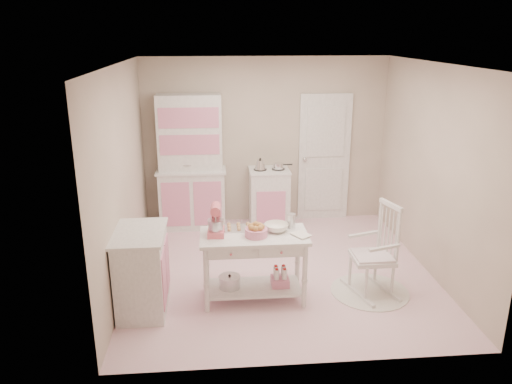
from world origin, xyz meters
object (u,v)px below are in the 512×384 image
hutch (191,163)px  stove (269,198)px  rocking_chair (373,250)px  base_cabinet (142,271)px  bread_basket (256,232)px  work_table (254,267)px  stand_mixer (216,221)px

hutch → stove: size_ratio=2.26×
rocking_chair → base_cabinet: bearing=166.2°
hutch → rocking_chair: size_ratio=1.89×
rocking_chair → bread_basket: (-1.36, -0.08, 0.30)m
stove → base_cabinet: same height
base_cabinet → work_table: bearing=4.8°
stove → bread_basket: (-0.41, -2.32, 0.39)m
rocking_chair → stove: bearing=96.4°
hutch → base_cabinet: 2.54m
base_cabinet → work_table: (1.24, 0.10, -0.06)m
base_cabinet → bread_basket: 1.32m
stove → work_table: bearing=-100.6°
work_table → bread_basket: bearing=-68.2°
hutch → stove: hutch is taller
base_cabinet → hutch: bearing=79.2°
base_cabinet → stand_mixer: size_ratio=2.71×
base_cabinet → stand_mixer: 0.97m
base_cabinet → stand_mixer: stand_mixer is taller
stove → work_table: (-0.43, -2.27, -0.06)m
stand_mixer → work_table: bearing=0.3°
work_table → bread_basket: bread_basket is taller
rocking_chair → work_table: bearing=164.4°
hutch → work_table: (0.77, -2.32, -0.64)m
base_cabinet → work_table: 1.24m
bread_basket → stand_mixer: bearing=171.0°
work_table → base_cabinet: bearing=-175.2°
rocking_chair → bread_basket: 1.40m
stand_mixer → rocking_chair: bearing=3.3°
base_cabinet → rocking_chair: bearing=2.8°
base_cabinet → rocking_chair: (2.62, 0.13, 0.09)m
stove → rocking_chair: rocking_chair is taller
stove → base_cabinet: size_ratio=1.00×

